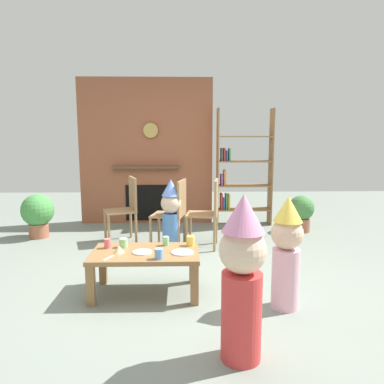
{
  "coord_description": "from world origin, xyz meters",
  "views": [
    {
      "loc": [
        0.04,
        -3.51,
        1.44
      ],
      "look_at": [
        0.15,
        0.4,
        0.85
      ],
      "focal_mm": 33.86,
      "sensor_mm": 36.0,
      "label": 1
    }
  ],
  "objects": [
    {
      "name": "brick_fireplace_feature",
      "position": [
        -0.55,
        2.6,
        1.19
      ],
      "size": [
        2.2,
        0.28,
        2.4
      ],
      "color": "#935138",
      "rests_on": "ground_plane"
    },
    {
      "name": "paper_cup_far_left",
      "position": [
        0.12,
        -0.12,
        0.45
      ],
      "size": [
        0.08,
        0.08,
        0.09
      ],
      "primitive_type": "cylinder",
      "color": "#F2CC4C",
      "rests_on": "coffee_table"
    },
    {
      "name": "dining_chair_right",
      "position": [
        0.39,
        1.12,
        0.51
      ],
      "size": [
        0.46,
        0.46,
        0.9
      ],
      "rotation": [
        0.0,
        0.0,
        2.98
      ],
      "color": "#9E7A51",
      "rests_on": "ground_plane"
    },
    {
      "name": "paper_cup_near_left",
      "position": [
        -0.12,
        -0.11,
        0.45
      ],
      "size": [
        0.06,
        0.06,
        0.09
      ],
      "primitive_type": "cylinder",
      "color": "#8CD18C",
      "rests_on": "coffee_table"
    },
    {
      "name": "child_in_pink",
      "position": [
        0.91,
        -0.61,
        0.51
      ],
      "size": [
        0.27,
        0.27,
        0.96
      ],
      "rotation": [
        0.0,
        0.0,
        2.88
      ],
      "color": "#EAB2C6",
      "rests_on": "ground_plane"
    },
    {
      "name": "coffee_table",
      "position": [
        -0.3,
        -0.29,
        0.33
      ],
      "size": [
        0.98,
        0.58,
        0.4
      ],
      "color": "olive",
      "rests_on": "ground_plane"
    },
    {
      "name": "child_with_cone_hat",
      "position": [
        0.42,
        -1.32,
        0.58
      ],
      "size": [
        0.3,
        0.3,
        1.1
      ],
      "rotation": [
        0.0,
        0.0,
        2.18
      ],
      "color": "#D13838",
      "rests_on": "ground_plane"
    },
    {
      "name": "birthday_cake_slice",
      "position": [
        -0.53,
        -0.32,
        0.44
      ],
      "size": [
        0.1,
        0.1,
        0.07
      ],
      "primitive_type": "cone",
      "color": "#EAC68C",
      "rests_on": "coffee_table"
    },
    {
      "name": "child_by_the_chairs",
      "position": [
        -0.1,
        0.94,
        0.49
      ],
      "size": [
        0.26,
        0.26,
        0.93
      ],
      "rotation": [
        0.0,
        0.0,
        -1.73
      ],
      "color": "#4C7FC6",
      "rests_on": "ground_plane"
    },
    {
      "name": "dining_chair_left",
      "position": [
        -0.73,
        1.41,
        0.51
      ],
      "size": [
        0.51,
        0.51,
        0.9
      ],
      "rotation": [
        0.0,
        0.0,
        3.48
      ],
      "color": "#9E7A51",
      "rests_on": "ground_plane"
    },
    {
      "name": "paper_cup_center",
      "position": [
        -0.16,
        -0.5,
        0.45
      ],
      "size": [
        0.07,
        0.07,
        0.09
      ],
      "primitive_type": "cylinder",
      "color": "#669EE0",
      "rests_on": "coffee_table"
    },
    {
      "name": "potted_plant_short",
      "position": [
        -2.04,
        1.66,
        0.36
      ],
      "size": [
        0.46,
        0.46,
        0.63
      ],
      "color": "#9E5B42",
      "rests_on": "ground_plane"
    },
    {
      "name": "paper_plate_rear",
      "position": [
        0.04,
        -0.35,
        0.41
      ],
      "size": [
        0.2,
        0.2,
        0.01
      ],
      "primitive_type": "cylinder",
      "color": "white",
      "rests_on": "coffee_table"
    },
    {
      "name": "paper_cup_near_right",
      "position": [
        -0.52,
        -0.16,
        0.45
      ],
      "size": [
        0.08,
        0.08,
        0.09
      ],
      "primitive_type": "cylinder",
      "color": "#8CD18C",
      "rests_on": "coffee_table"
    },
    {
      "name": "paper_plate_front",
      "position": [
        -0.32,
        -0.33,
        0.41
      ],
      "size": [
        0.18,
        0.18,
        0.01
      ],
      "primitive_type": "cylinder",
      "color": "white",
      "rests_on": "coffee_table"
    },
    {
      "name": "paper_cup_far_right",
      "position": [
        -0.67,
        -0.18,
        0.45
      ],
      "size": [
        0.06,
        0.06,
        0.09
      ],
      "primitive_type": "cylinder",
      "color": "#E5666B",
      "rests_on": "coffee_table"
    },
    {
      "name": "ground_plane",
      "position": [
        0.0,
        0.0,
        0.0
      ],
      "size": [
        12.0,
        12.0,
        0.0
      ],
      "primitive_type": "plane",
      "color": "gray"
    },
    {
      "name": "bookshelf",
      "position": [
        0.99,
        2.4,
        0.86
      ],
      "size": [
        0.9,
        0.28,
        1.9
      ],
      "color": "olive",
      "rests_on": "ground_plane"
    },
    {
      "name": "potted_plant_tall",
      "position": [
        1.87,
        1.88,
        0.31
      ],
      "size": [
        0.38,
        0.38,
        0.56
      ],
      "color": "#9E5B42",
      "rests_on": "ground_plane"
    },
    {
      "name": "table_fork",
      "position": [
        -0.6,
        -0.47,
        0.41
      ],
      "size": [
        0.08,
        0.14,
        0.01
      ],
      "primitive_type": "cube",
      "rotation": [
        0.0,
        0.0,
        1.12
      ],
      "color": "silver",
      "rests_on": "coffee_table"
    },
    {
      "name": "dining_chair_middle",
      "position": [
        -0.05,
        1.09,
        0.51
      ],
      "size": [
        0.48,
        0.48,
        0.9
      ],
      "rotation": [
        0.0,
        0.0,
        2.91
      ],
      "color": "#9E7A51",
      "rests_on": "ground_plane"
    }
  ]
}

